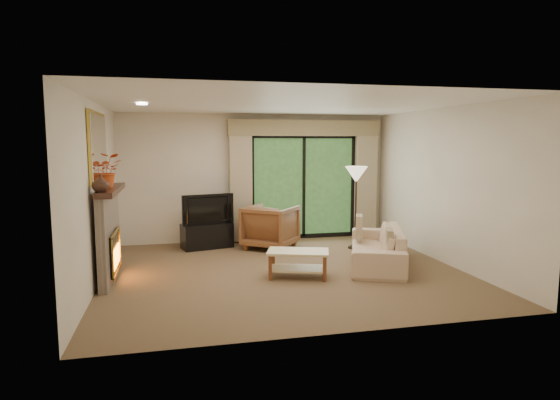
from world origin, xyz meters
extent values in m
plane|color=brown|center=(0.00, 0.00, 0.00)|extent=(5.50, 5.50, 0.00)
plane|color=white|center=(0.00, 0.00, 2.60)|extent=(5.50, 5.50, 0.00)
plane|color=beige|center=(0.00, 2.50, 1.30)|extent=(5.00, 0.00, 5.00)
plane|color=beige|center=(0.00, -2.50, 1.30)|extent=(5.00, 0.00, 5.00)
plane|color=beige|center=(-2.75, 0.00, 1.30)|extent=(0.00, 5.00, 5.00)
plane|color=beige|center=(2.75, 0.00, 1.30)|extent=(0.00, 5.00, 5.00)
cube|color=tan|center=(-0.35, 2.34, 1.20)|extent=(0.45, 0.18, 2.35)
cube|color=tan|center=(2.35, 2.34, 1.20)|extent=(0.45, 0.18, 2.35)
cube|color=#928058|center=(1.00, 2.36, 2.32)|extent=(3.20, 0.24, 0.32)
cube|color=black|center=(-1.07, 1.95, 0.24)|extent=(1.03, 0.64, 0.48)
imported|color=black|center=(-1.07, 1.95, 0.77)|extent=(1.01, 0.37, 0.58)
imported|color=brown|center=(0.12, 1.67, 0.42)|extent=(1.26, 1.27, 0.83)
imported|color=#D2AF8F|center=(1.61, 0.09, 0.31)|extent=(1.54, 2.24, 0.61)
cube|color=brown|center=(1.54, -0.51, 0.52)|extent=(0.23, 0.39, 0.38)
cube|color=brown|center=(1.54, 0.69, 0.53)|extent=(0.26, 0.43, 0.42)
imported|color=#382118|center=(-2.61, -0.49, 1.49)|extent=(0.26, 0.26, 0.24)
imported|color=#C8481A|center=(-2.61, 0.11, 1.62)|extent=(0.45, 0.39, 0.50)
camera|label=1|loc=(-1.67, -7.00, 2.02)|focal=30.00mm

